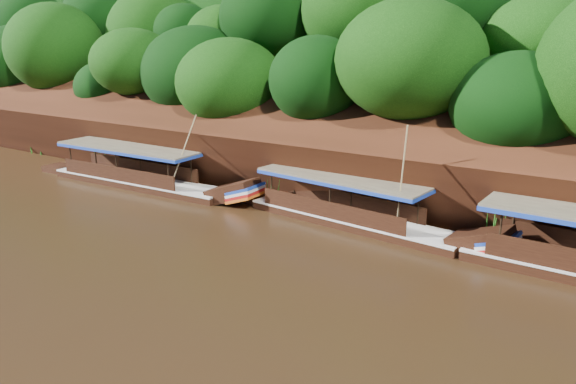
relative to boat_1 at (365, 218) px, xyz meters
name	(u,v)px	position (x,y,z in m)	size (l,w,h in m)	color
ground	(249,278)	(-1.19, -8.01, -0.55)	(160.00, 160.00, 0.00)	black
riverbank	(440,143)	(-1.20, 14.72, 1.34)	(120.00, 30.06, 19.40)	black
boat_1	(365,218)	(0.00, 0.00, 0.00)	(14.11, 3.48, 6.00)	black
boat_2	(148,179)	(-14.83, -0.55, 0.02)	(15.92, 2.92, 5.34)	black
reeds	(298,190)	(-4.86, 1.47, 0.38)	(50.42, 2.58, 2.16)	#2E751D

